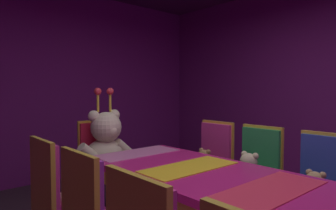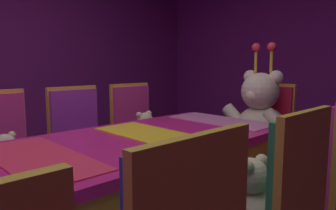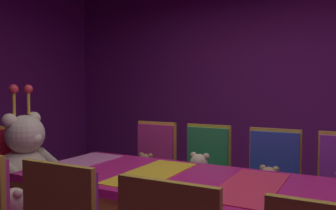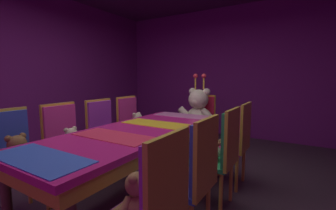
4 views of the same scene
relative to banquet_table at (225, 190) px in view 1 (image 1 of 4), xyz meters
name	(u,v)px [view 1 (image 1 of 4)]	position (x,y,z in m)	size (l,w,h in m)	color
wall_back	(49,84)	(0.00, 3.20, 0.75)	(5.20, 0.12, 2.80)	#721E72
banquet_table	(225,190)	(0.00, 0.00, 0.00)	(0.90, 2.35, 0.75)	#C61E72
chair_left_3	(54,194)	(-0.82, 0.84, -0.06)	(0.42, 0.41, 0.98)	#CC338C
teddy_left_3	(74,191)	(-0.67, 0.84, -0.07)	(0.24, 0.31, 0.29)	beige
chair_right_1	(322,184)	(0.81, -0.29, -0.06)	(0.42, 0.41, 0.98)	#2D47B2
teddy_right_1	(314,191)	(0.67, -0.29, -0.08)	(0.22, 0.28, 0.26)	tan
chair_right_2	(257,169)	(0.83, 0.29, -0.06)	(0.42, 0.41, 0.98)	#268C4C
teddy_right_2	(248,172)	(0.68, 0.29, -0.06)	(0.25, 0.33, 0.31)	beige
chair_right_3	(213,159)	(0.83, 0.82, -0.06)	(0.42, 0.41, 0.98)	#CC338C
teddy_right_3	(203,163)	(0.69, 0.82, -0.08)	(0.21, 0.27, 0.26)	#9E7247
throne_chair	(99,156)	(0.00, 1.72, -0.06)	(0.41, 0.42, 0.98)	red
king_teddy_bear	(107,145)	(0.00, 1.55, 0.09)	(0.68, 0.53, 0.88)	beige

